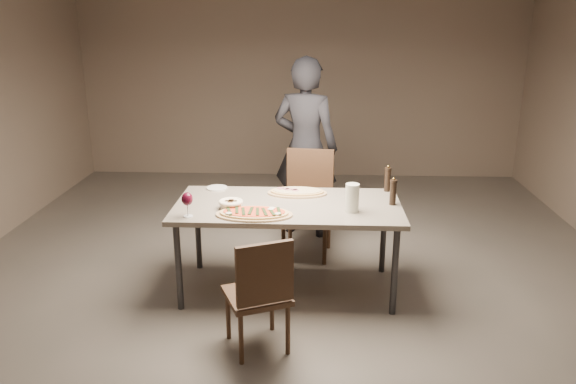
{
  "coord_description": "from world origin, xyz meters",
  "views": [
    {
      "loc": [
        0.2,
        -4.23,
        2.2
      ],
      "look_at": [
        0.0,
        0.0,
        0.85
      ],
      "focal_mm": 35.0,
      "sensor_mm": 36.0,
      "label": 1
    }
  ],
  "objects_px": {
    "chair_near": "(260,290)",
    "carafe": "(352,198)",
    "diner": "(305,148)",
    "zucchini_pizza": "(254,213)",
    "chair_far": "(308,197)",
    "ham_pizza": "(297,192)",
    "pepper_mill_left": "(393,192)",
    "dining_table": "(288,211)",
    "bread_basket": "(231,204)"
  },
  "relations": [
    {
      "from": "diner",
      "to": "zucchini_pizza",
      "type": "bearing_deg",
      "value": 94.13
    },
    {
      "from": "chair_far",
      "to": "chair_near",
      "type": "bearing_deg",
      "value": 87.09
    },
    {
      "from": "bread_basket",
      "to": "carafe",
      "type": "bearing_deg",
      "value": -1.44
    },
    {
      "from": "zucchini_pizza",
      "to": "dining_table",
      "type": "bearing_deg",
      "value": 60.93
    },
    {
      "from": "pepper_mill_left",
      "to": "chair_near",
      "type": "xyz_separation_m",
      "value": [
        -0.97,
        -0.95,
        -0.39
      ]
    },
    {
      "from": "zucchini_pizza",
      "to": "pepper_mill_left",
      "type": "bearing_deg",
      "value": 27.35
    },
    {
      "from": "chair_near",
      "to": "ham_pizza",
      "type": "bearing_deg",
      "value": 56.87
    },
    {
      "from": "dining_table",
      "to": "chair_far",
      "type": "xyz_separation_m",
      "value": [
        0.15,
        0.8,
        -0.14
      ]
    },
    {
      "from": "zucchini_pizza",
      "to": "chair_near",
      "type": "distance_m",
      "value": 0.72
    },
    {
      "from": "dining_table",
      "to": "ham_pizza",
      "type": "distance_m",
      "value": 0.28
    },
    {
      "from": "ham_pizza",
      "to": "chair_far",
      "type": "height_order",
      "value": "chair_far"
    },
    {
      "from": "chair_near",
      "to": "chair_far",
      "type": "relative_size",
      "value": 0.85
    },
    {
      "from": "chair_near",
      "to": "zucchini_pizza",
      "type": "bearing_deg",
      "value": 75.38
    },
    {
      "from": "pepper_mill_left",
      "to": "carafe",
      "type": "height_order",
      "value": "pepper_mill_left"
    },
    {
      "from": "chair_near",
      "to": "chair_far",
      "type": "distance_m",
      "value": 1.75
    },
    {
      "from": "bread_basket",
      "to": "chair_far",
      "type": "distance_m",
      "value": 1.13
    },
    {
      "from": "dining_table",
      "to": "pepper_mill_left",
      "type": "bearing_deg",
      "value": 1.66
    },
    {
      "from": "pepper_mill_left",
      "to": "chair_near",
      "type": "bearing_deg",
      "value": -135.43
    },
    {
      "from": "bread_basket",
      "to": "chair_far",
      "type": "xyz_separation_m",
      "value": [
        0.59,
        0.93,
        -0.24
      ]
    },
    {
      "from": "zucchini_pizza",
      "to": "chair_far",
      "type": "bearing_deg",
      "value": 81.41
    },
    {
      "from": "chair_near",
      "to": "diner",
      "type": "bearing_deg",
      "value": 59.95
    },
    {
      "from": "chair_far",
      "to": "diner",
      "type": "height_order",
      "value": "diner"
    },
    {
      "from": "zucchini_pizza",
      "to": "chair_near",
      "type": "xyz_separation_m",
      "value": [
        0.1,
        -0.65,
        -0.3
      ]
    },
    {
      "from": "zucchini_pizza",
      "to": "pepper_mill_left",
      "type": "xyz_separation_m",
      "value": [
        1.07,
        0.3,
        0.09
      ]
    },
    {
      "from": "chair_near",
      "to": "carafe",
      "type": "bearing_deg",
      "value": 27.11
    },
    {
      "from": "dining_table",
      "to": "ham_pizza",
      "type": "relative_size",
      "value": 3.6
    },
    {
      "from": "zucchini_pizza",
      "to": "chair_near",
      "type": "height_order",
      "value": "chair_near"
    },
    {
      "from": "ham_pizza",
      "to": "bread_basket",
      "type": "xyz_separation_m",
      "value": [
        -0.5,
        -0.4,
        0.02
      ]
    },
    {
      "from": "bread_basket",
      "to": "chair_near",
      "type": "distance_m",
      "value": 0.91
    },
    {
      "from": "zucchini_pizza",
      "to": "chair_far",
      "type": "relative_size",
      "value": 0.59
    },
    {
      "from": "zucchini_pizza",
      "to": "ham_pizza",
      "type": "height_order",
      "value": "zucchini_pizza"
    },
    {
      "from": "zucchini_pizza",
      "to": "bread_basket",
      "type": "xyz_separation_m",
      "value": [
        -0.2,
        0.15,
        0.02
      ]
    },
    {
      "from": "chair_far",
      "to": "diner",
      "type": "xyz_separation_m",
      "value": [
        -0.04,
        0.48,
        0.36
      ]
    },
    {
      "from": "chair_far",
      "to": "diner",
      "type": "distance_m",
      "value": 0.6
    },
    {
      "from": "diner",
      "to": "pepper_mill_left",
      "type": "bearing_deg",
      "value": 136.59
    },
    {
      "from": "carafe",
      "to": "diner",
      "type": "bearing_deg",
      "value": 104.94
    },
    {
      "from": "pepper_mill_left",
      "to": "carafe",
      "type": "xyz_separation_m",
      "value": [
        -0.33,
        -0.18,
        0.0
      ]
    },
    {
      "from": "ham_pizza",
      "to": "carafe",
      "type": "bearing_deg",
      "value": -65.67
    },
    {
      "from": "zucchini_pizza",
      "to": "diner",
      "type": "distance_m",
      "value": 1.61
    },
    {
      "from": "chair_near",
      "to": "diner",
      "type": "distance_m",
      "value": 2.27
    },
    {
      "from": "carafe",
      "to": "chair_far",
      "type": "height_order",
      "value": "chair_far"
    },
    {
      "from": "pepper_mill_left",
      "to": "diner",
      "type": "distance_m",
      "value": 1.45
    },
    {
      "from": "dining_table",
      "to": "chair_near",
      "type": "xyz_separation_m",
      "value": [
        -0.14,
        -0.93,
        -0.22
      ]
    },
    {
      "from": "carafe",
      "to": "chair_far",
      "type": "xyz_separation_m",
      "value": [
        -0.34,
        0.95,
        -0.31
      ]
    },
    {
      "from": "zucchini_pizza",
      "to": "chair_far",
      "type": "distance_m",
      "value": 1.17
    },
    {
      "from": "zucchini_pizza",
      "to": "ham_pizza",
      "type": "bearing_deg",
      "value": 72.32
    },
    {
      "from": "diner",
      "to": "bread_basket",
      "type": "bearing_deg",
      "value": 85.53
    },
    {
      "from": "pepper_mill_left",
      "to": "chair_near",
      "type": "height_order",
      "value": "pepper_mill_left"
    },
    {
      "from": "dining_table",
      "to": "carafe",
      "type": "xyz_separation_m",
      "value": [
        0.5,
        -0.15,
        0.17
      ]
    },
    {
      "from": "pepper_mill_left",
      "to": "carafe",
      "type": "distance_m",
      "value": 0.38
    }
  ]
}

